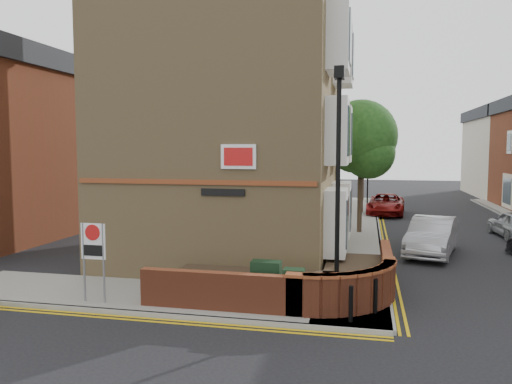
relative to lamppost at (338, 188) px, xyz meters
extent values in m
plane|color=black|center=(-1.60, -1.20, -3.34)|extent=(120.00, 120.00, 0.00)
cube|color=gray|center=(-5.10, 0.30, -3.28)|extent=(13.00, 3.00, 0.12)
cube|color=gray|center=(0.40, 14.80, -3.28)|extent=(2.00, 32.00, 0.12)
cube|color=gray|center=(-5.10, -1.20, -3.28)|extent=(13.00, 0.15, 0.12)
cube|color=gray|center=(1.40, 14.80, -3.28)|extent=(0.15, 32.00, 0.12)
cube|color=gold|center=(-5.10, -1.45, -3.34)|extent=(13.00, 0.28, 0.01)
cube|color=gold|center=(1.65, 14.80, -3.34)|extent=(0.28, 32.00, 0.01)
cube|color=#9C8053|center=(-4.60, 6.80, 2.28)|extent=(8.00, 10.00, 11.00)
cube|color=brown|center=(-4.60, 1.77, -0.02)|extent=(7.80, 0.06, 0.15)
cube|color=white|center=(-3.10, 1.76, 0.78)|extent=(1.10, 0.05, 0.75)
cube|color=black|center=(-3.60, 1.76, -0.32)|extent=(1.40, 0.04, 0.22)
cylinder|color=black|center=(0.00, 0.00, -0.22)|extent=(0.12, 0.12, 6.00)
cylinder|color=black|center=(0.00, 0.00, -2.82)|extent=(0.20, 0.20, 0.80)
cube|color=black|center=(0.00, 0.00, 2.93)|extent=(0.25, 0.50, 0.30)
cube|color=black|center=(-1.90, 0.10, -2.62)|extent=(0.80, 0.45, 1.20)
cube|color=black|center=(-1.10, -0.20, -2.67)|extent=(0.55, 0.40, 1.10)
cylinder|color=black|center=(0.40, -0.80, -2.77)|extent=(0.11, 0.11, 0.90)
cylinder|color=black|center=(1.00, 0.00, -2.77)|extent=(0.11, 0.11, 0.90)
cylinder|color=slate|center=(-6.90, -0.70, -2.12)|extent=(0.06, 0.06, 2.20)
cylinder|color=slate|center=(-6.30, -0.70, -2.12)|extent=(0.06, 0.06, 2.20)
cube|color=white|center=(-6.60, -0.70, -1.52)|extent=(0.72, 0.04, 1.00)
cylinder|color=red|center=(-6.60, -0.73, -1.27)|extent=(0.44, 0.02, 0.44)
cube|color=beige|center=(12.90, 36.80, 0.16)|extent=(5.00, 12.00, 7.00)
cube|color=#26282D|center=(12.90, 36.80, 4.16)|extent=(5.40, 12.40, 1.00)
cylinder|color=#382B1E|center=(0.40, 12.80, -0.95)|extent=(0.24, 0.24, 4.55)
sphere|color=#1A4517|center=(0.40, 12.80, 1.65)|extent=(3.64, 3.64, 3.64)
sphere|color=#1A4517|center=(0.80, 12.50, 0.81)|extent=(2.60, 2.60, 2.60)
sphere|color=#1A4517|center=(0.10, 13.20, 1.20)|extent=(2.86, 2.86, 2.86)
cylinder|color=#382B1E|center=(0.40, 20.80, -0.70)|extent=(0.24, 0.24, 5.04)
sphere|color=#1A4517|center=(0.40, 20.80, 2.18)|extent=(4.03, 4.03, 4.03)
sphere|color=#1A4517|center=(0.80, 20.50, 1.24)|extent=(2.88, 2.88, 2.88)
sphere|color=#1A4517|center=(0.10, 21.20, 1.67)|extent=(3.17, 3.17, 3.17)
cylinder|color=#382B1E|center=(0.40, 28.80, -0.84)|extent=(0.24, 0.24, 4.76)
sphere|color=#1A4517|center=(0.40, 28.80, 1.88)|extent=(3.81, 3.81, 3.81)
sphere|color=#1A4517|center=(0.80, 28.50, 0.99)|extent=(2.72, 2.72, 2.72)
sphere|color=#1A4517|center=(0.10, 29.20, 1.40)|extent=(2.99, 2.99, 2.99)
cylinder|color=black|center=(0.80, 23.80, -1.62)|extent=(0.10, 0.10, 3.20)
imported|color=black|center=(0.80, 23.80, 0.48)|extent=(0.20, 0.16, 1.00)
imported|color=#A4A5AC|center=(3.40, 8.41, -2.58)|extent=(2.74, 4.92, 1.54)
imported|color=maroon|center=(2.00, 20.89, -2.65)|extent=(2.70, 5.15, 1.38)
camera|label=1|loc=(0.72, -12.95, 1.02)|focal=35.00mm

